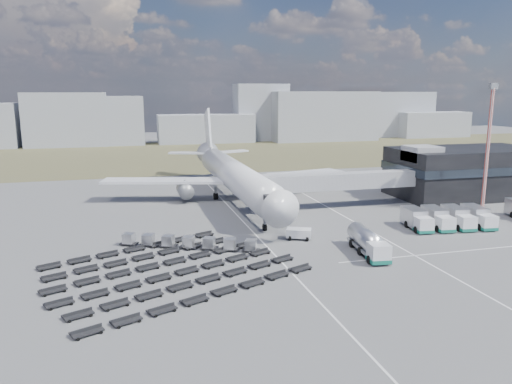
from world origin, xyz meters
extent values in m
plane|color=#565659|center=(0.00, 0.00, 0.00)|extent=(420.00, 420.00, 0.00)
cube|color=brown|center=(0.00, 110.00, 0.01)|extent=(420.00, 90.00, 0.01)
cube|color=silver|center=(-2.00, 5.00, 0.01)|extent=(0.25, 110.00, 0.01)
cube|color=silver|center=(16.00, 5.00, 0.01)|extent=(0.25, 110.00, 0.01)
cube|color=silver|center=(25.00, -8.00, 0.01)|extent=(40.00, 0.25, 0.01)
cube|color=black|center=(48.00, 24.00, 5.00)|extent=(30.00, 16.00, 10.00)
cube|color=#262D38|center=(48.00, 24.00, 6.20)|extent=(30.40, 16.40, 1.60)
cube|color=#939399|center=(36.00, 22.00, 9.50)|extent=(6.00, 6.00, 3.00)
cube|color=#939399|center=(18.10, 20.50, 5.10)|extent=(29.80, 3.00, 3.00)
cube|color=#939399|center=(4.70, 20.00, 5.10)|extent=(4.00, 3.60, 3.40)
cylinder|color=slate|center=(6.20, 20.50, 2.55)|extent=(0.70, 0.70, 5.10)
cylinder|color=black|center=(6.20, 20.50, 0.45)|extent=(1.40, 0.90, 1.40)
cylinder|color=silver|center=(0.00, 30.00, 5.30)|extent=(5.60, 48.00, 5.60)
cone|color=silver|center=(0.00, 3.50, 5.30)|extent=(5.60, 5.00, 5.60)
cone|color=silver|center=(0.00, 58.00, 6.10)|extent=(5.60, 8.00, 5.60)
cube|color=black|center=(0.00, 5.50, 6.10)|extent=(2.20, 2.00, 0.80)
cube|color=silver|center=(-13.00, 35.00, 4.10)|extent=(25.59, 11.38, 0.50)
cube|color=silver|center=(13.00, 35.00, 4.10)|extent=(25.59, 11.38, 0.50)
cylinder|color=slate|center=(-9.50, 33.00, 2.40)|extent=(3.00, 5.00, 3.00)
cylinder|color=slate|center=(9.50, 33.00, 2.40)|extent=(3.00, 5.00, 3.00)
cube|color=silver|center=(-5.50, 60.00, 6.50)|extent=(9.49, 5.63, 0.35)
cube|color=silver|center=(5.50, 60.00, 6.50)|extent=(9.49, 5.63, 0.35)
cube|color=silver|center=(0.00, 61.00, 11.80)|extent=(0.50, 9.06, 11.45)
cylinder|color=slate|center=(0.00, 9.00, 1.25)|extent=(0.50, 0.50, 2.50)
cylinder|color=slate|center=(-3.20, 34.00, 1.25)|extent=(0.60, 0.60, 2.50)
cylinder|color=slate|center=(3.20, 34.00, 1.25)|extent=(0.60, 0.60, 2.50)
cylinder|color=black|center=(0.00, 9.00, 0.50)|extent=(0.50, 1.20, 1.20)
cube|color=#989CA5|center=(-42.18, 147.75, 10.58)|extent=(31.28, 12.00, 21.15)
cube|color=#989CA5|center=(-23.80, 148.71, 9.85)|extent=(23.31, 12.00, 19.69)
cube|color=#989CA5|center=(13.84, 148.08, 5.99)|extent=(40.62, 12.00, 11.98)
cube|color=#989CA5|center=(39.32, 152.57, 12.42)|extent=(23.07, 12.00, 24.84)
cube|color=#989CA5|center=(65.84, 142.44, 10.78)|extent=(46.92, 12.00, 21.57)
cube|color=#989CA5|center=(103.49, 154.68, 10.66)|extent=(44.65, 12.00, 21.32)
cube|color=#989CA5|center=(123.40, 147.04, 5.95)|extent=(34.53, 12.00, 11.90)
cube|color=silver|center=(9.71, -9.67, 1.49)|extent=(2.74, 2.74, 2.36)
cube|color=#126956|center=(9.71, -9.67, 0.56)|extent=(2.86, 2.86, 0.51)
cylinder|color=silver|center=(10.31, -4.68, 1.95)|extent=(3.47, 7.95, 2.57)
cube|color=slate|center=(10.31, -4.68, 0.77)|extent=(3.37, 7.94, 0.36)
cylinder|color=black|center=(10.12, -6.21, 0.51)|extent=(2.79, 1.44, 1.13)
cube|color=silver|center=(3.60, 3.19, 0.79)|extent=(4.11, 3.34, 1.59)
cube|color=silver|center=(10.89, 40.77, 1.75)|extent=(4.46, 7.05, 3.06)
cube|color=#126956|center=(10.89, 40.77, 0.49)|extent=(4.60, 7.19, 0.49)
cube|color=silver|center=(23.31, 1.16, 1.35)|extent=(2.64, 2.55, 2.28)
cube|color=#126956|center=(23.31, 1.16, 0.47)|extent=(2.76, 2.67, 0.47)
cube|color=silver|center=(23.74, 4.77, 1.76)|extent=(3.04, 5.04, 2.70)
cube|color=silver|center=(26.81, 0.74, 1.35)|extent=(2.64, 2.55, 2.28)
cube|color=#126956|center=(26.81, 0.74, 0.47)|extent=(2.76, 2.67, 0.47)
cube|color=silver|center=(27.24, 4.35, 1.76)|extent=(3.04, 5.04, 2.70)
cube|color=silver|center=(30.32, 0.33, 1.35)|extent=(2.64, 2.55, 2.28)
cube|color=#126956|center=(30.32, 0.33, 0.47)|extent=(2.76, 2.67, 0.47)
cube|color=silver|center=(30.75, 3.93, 1.76)|extent=(3.04, 5.04, 2.70)
cube|color=silver|center=(33.82, -0.09, 1.35)|extent=(2.64, 2.55, 2.28)
cube|color=#126956|center=(33.82, -0.09, 0.47)|extent=(2.76, 2.67, 0.47)
cube|color=silver|center=(34.25, 3.52, 1.76)|extent=(3.04, 5.04, 2.70)
cube|color=black|center=(-20.82, 6.63, 0.28)|extent=(2.79, 2.35, 0.17)
cube|color=silver|center=(-20.82, 6.63, 1.06)|extent=(1.96, 1.96, 1.38)
cube|color=black|center=(-18.15, 5.39, 0.28)|extent=(2.79, 2.35, 0.17)
cube|color=silver|center=(-18.15, 5.39, 1.06)|extent=(1.96, 1.96, 1.38)
cube|color=black|center=(-15.47, 4.14, 0.28)|extent=(2.79, 2.35, 0.17)
cube|color=silver|center=(-15.47, 4.14, 1.06)|extent=(1.96, 1.96, 1.38)
cube|color=black|center=(-12.80, 2.90, 0.28)|extent=(2.79, 2.35, 0.17)
cube|color=silver|center=(-12.80, 2.90, 1.06)|extent=(1.96, 1.96, 1.38)
cube|color=black|center=(-10.12, 1.66, 0.28)|extent=(2.79, 2.35, 0.17)
cube|color=silver|center=(-10.12, 1.66, 1.06)|extent=(1.96, 1.96, 1.38)
cube|color=black|center=(-7.45, 0.41, 0.28)|extent=(2.79, 2.35, 0.17)
cube|color=silver|center=(-7.45, 0.41, 1.06)|extent=(1.96, 1.96, 1.38)
cube|color=black|center=(-4.77, -0.83, 0.28)|extent=(2.79, 2.35, 0.17)
cube|color=silver|center=(-4.77, -0.83, 1.06)|extent=(1.96, 1.96, 1.38)
cube|color=black|center=(-12.86, -14.53, 0.34)|extent=(28.23, 13.26, 0.68)
cube|color=black|center=(-14.43, -10.89, 0.34)|extent=(28.23, 13.26, 0.68)
cube|color=black|center=(-16.00, -7.26, 0.34)|extent=(28.23, 13.26, 0.68)
cube|color=black|center=(-17.57, -3.63, 0.34)|extent=(28.23, 13.26, 0.68)
cube|color=black|center=(-19.14, 0.00, 0.34)|extent=(24.77, 11.76, 0.68)
cube|color=black|center=(-20.71, 3.63, 0.34)|extent=(24.77, 11.76, 0.68)
cylinder|color=red|center=(40.76, 9.60, 11.07)|extent=(0.62, 0.62, 22.14)
cube|color=slate|center=(40.76, 9.60, 22.41)|extent=(2.18, 1.21, 1.06)
cube|color=#565659|center=(40.76, 9.60, 0.13)|extent=(1.77, 1.77, 0.27)
camera|label=1|loc=(-20.96, -63.91, 21.52)|focal=35.00mm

